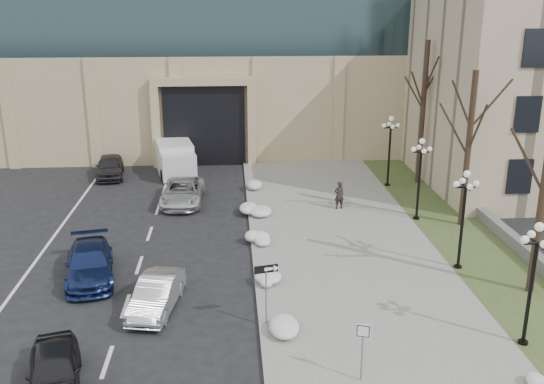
{
  "coord_description": "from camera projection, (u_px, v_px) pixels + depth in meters",
  "views": [
    {
      "loc": [
        -2.08,
        -12.47,
        11.96
      ],
      "look_at": [
        -0.23,
        13.93,
        3.5
      ],
      "focal_mm": 40.0,
      "sensor_mm": 36.0,
      "label": 1
    }
  ],
  "objects": [
    {
      "name": "lamppost_b",
      "position": [
        464.0,
        207.0,
        27.12
      ],
      "size": [
        1.18,
        1.18,
        4.76
      ],
      "color": "black",
      "rests_on": "ground"
    },
    {
      "name": "lamppost_a",
      "position": [
        534.0,
        268.0,
        20.95
      ],
      "size": [
        1.18,
        1.18,
        4.76
      ],
      "color": "black",
      "rests_on": "ground"
    },
    {
      "name": "car_a",
      "position": [
        54.0,
        371.0,
        19.23
      ],
      "size": [
        2.56,
        4.31,
        1.38
      ],
      "primitive_type": "imported",
      "rotation": [
        0.0,
        0.0,
        0.25
      ],
      "color": "black",
      "rests_on": "ground"
    },
    {
      "name": "tree_mid",
      "position": [
        470.0,
        128.0,
        31.75
      ],
      "size": [
        3.2,
        3.2,
        8.5
      ],
      "color": "black",
      "rests_on": "ground"
    },
    {
      "name": "grass_strip",
      "position": [
        480.0,
        254.0,
        29.58
      ],
      "size": [
        4.0,
        40.0,
        0.1
      ],
      "primitive_type": "cube",
      "color": "#374A25",
      "rests_on": "ground"
    },
    {
      "name": "snow_clump_f",
      "position": [
        254.0,
        210.0,
        34.96
      ],
      "size": [
        1.1,
        1.6,
        0.36
      ],
      "primitive_type": "ellipsoid",
      "color": "white",
      "rests_on": "sidewalk"
    },
    {
      "name": "lamppost_d",
      "position": [
        390.0,
        142.0,
        39.47
      ],
      "size": [
        1.18,
        1.18,
        4.76
      ],
      "color": "black",
      "rests_on": "ground"
    },
    {
      "name": "snow_clump_e",
      "position": [
        257.0,
        241.0,
        30.51
      ],
      "size": [
        1.1,
        1.6,
        0.36
      ],
      "primitive_type": "ellipsoid",
      "color": "white",
      "rests_on": "sidewalk"
    },
    {
      "name": "car_c",
      "position": [
        90.0,
        264.0,
        26.93
      ],
      "size": [
        2.94,
        5.28,
        1.45
      ],
      "primitive_type": "imported",
      "rotation": [
        0.0,
        0.0,
        0.19
      ],
      "color": "navy",
      "rests_on": "ground"
    },
    {
      "name": "snow_clump_c",
      "position": [
        273.0,
        325.0,
        22.68
      ],
      "size": [
        1.1,
        1.6,
        0.36
      ],
      "primitive_type": "ellipsoid",
      "color": "white",
      "rests_on": "sidewalk"
    },
    {
      "name": "car_e",
      "position": [
        110.0,
        166.0,
        42.42
      ],
      "size": [
        2.38,
        4.68,
        1.53
      ],
      "primitive_type": "imported",
      "rotation": [
        0.0,
        0.0,
        0.13
      ],
      "color": "#2B2B2F",
      "rests_on": "ground"
    },
    {
      "name": "pedestrian",
      "position": [
        339.0,
        195.0,
        35.58
      ],
      "size": [
        0.69,
        0.54,
        1.67
      ],
      "primitive_type": "imported",
      "rotation": [
        0.0,
        0.0,
        3.4
      ],
      "color": "black",
      "rests_on": "sidewalk"
    },
    {
      "name": "snow_clump_d",
      "position": [
        273.0,
        283.0,
        26.03
      ],
      "size": [
        1.1,
        1.6,
        0.36
      ],
      "primitive_type": "ellipsoid",
      "color": "white",
      "rests_on": "sidewalk"
    },
    {
      "name": "curb",
      "position": [
        256.0,
        260.0,
        28.84
      ],
      "size": [
        0.3,
        40.0,
        0.14
      ],
      "primitive_type": "cube",
      "color": "gray",
      "rests_on": "ground"
    },
    {
      "name": "snow_clump_g",
      "position": [
        254.0,
        186.0,
        39.56
      ],
      "size": [
        1.1,
        1.6,
        0.36
      ],
      "primitive_type": "ellipsoid",
      "color": "white",
      "rests_on": "sidewalk"
    },
    {
      "name": "stone_wall",
      "position": [
        503.0,
        233.0,
        31.52
      ],
      "size": [
        0.5,
        30.0,
        0.7
      ],
      "primitive_type": "cube",
      "color": "slate",
      "rests_on": "ground"
    },
    {
      "name": "car_d",
      "position": [
        183.0,
        192.0,
        36.94
      ],
      "size": [
        2.57,
        5.25,
        1.43
      ],
      "primitive_type": "imported",
      "rotation": [
        0.0,
        0.0,
        -0.04
      ],
      "color": "#BEBEBE",
      "rests_on": "ground"
    },
    {
      "name": "tree_far",
      "position": [
        424.0,
        93.0,
        39.16
      ],
      "size": [
        3.2,
        3.2,
        9.5
      ],
      "color": "black",
      "rests_on": "ground"
    },
    {
      "name": "box_truck",
      "position": [
        174.0,
        156.0,
        43.96
      ],
      "size": [
        3.67,
        7.23,
        2.19
      ],
      "rotation": [
        0.0,
        0.0,
        0.2
      ],
      "color": "silver",
      "rests_on": "ground"
    },
    {
      "name": "keep_sign",
      "position": [
        363.0,
        340.0,
        19.27
      ],
      "size": [
        0.45,
        0.17,
        2.16
      ],
      "rotation": [
        0.0,
        0.0,
        -0.3
      ],
      "color": "slate",
      "rests_on": "ground"
    },
    {
      "name": "car_b",
      "position": [
        157.0,
        294.0,
        24.24
      ],
      "size": [
        2.11,
        4.27,
        1.35
      ],
      "primitive_type": "imported",
      "rotation": [
        0.0,
        0.0,
        -0.17
      ],
      "color": "#B4B7BD",
      "rests_on": "ground"
    },
    {
      "name": "sidewalk",
      "position": [
        349.0,
        258.0,
        29.15
      ],
      "size": [
        9.0,
        40.0,
        0.12
      ],
      "primitive_type": "cube",
      "color": "gray",
      "rests_on": "ground"
    },
    {
      "name": "one_way_sign",
      "position": [
        270.0,
        276.0,
        22.55
      ],
      "size": [
        0.96,
        0.32,
        2.56
      ],
      "rotation": [
        0.0,
        0.0,
        0.22
      ],
      "color": "slate",
      "rests_on": "ground"
    },
    {
      "name": "lamppost_c",
      "position": [
        420.0,
        168.0,
        33.3
      ],
      "size": [
        1.18,
        1.18,
        4.76
      ],
      "color": "black",
      "rests_on": "ground"
    }
  ]
}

